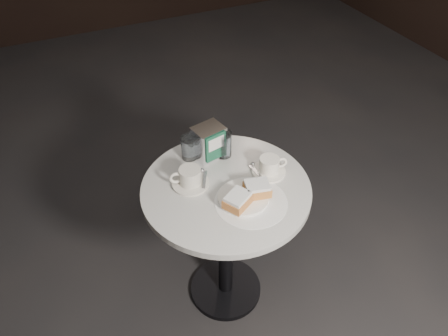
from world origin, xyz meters
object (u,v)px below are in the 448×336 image
at_px(cafe_table, 226,219).
at_px(coffee_cup_left, 190,178).
at_px(coffee_cup_right, 269,166).
at_px(water_glass_right, 223,144).
at_px(water_glass_left, 189,148).
at_px(beignet_plate, 246,196).
at_px(napkin_dispenser, 209,142).

height_order(cafe_table, coffee_cup_left, coffee_cup_left).
bearing_deg(coffee_cup_right, water_glass_right, 134.22).
distance_m(coffee_cup_right, water_glass_right, 0.23).
bearing_deg(coffee_cup_right, water_glass_left, 149.56).
relative_size(beignet_plate, water_glass_left, 2.20).
height_order(coffee_cup_right, water_glass_left, water_glass_left).
height_order(beignet_plate, napkin_dispenser, napkin_dispenser).
bearing_deg(beignet_plate, napkin_dispenser, 93.58).
bearing_deg(coffee_cup_left, beignet_plate, -35.04).
bearing_deg(cafe_table, coffee_cup_right, 1.09).
relative_size(cafe_table, napkin_dispenser, 5.01).
relative_size(cafe_table, beignet_plate, 3.08).
distance_m(coffee_cup_right, water_glass_left, 0.36).
distance_m(cafe_table, water_glass_right, 0.33).
distance_m(beignet_plate, water_glass_right, 0.30).
bearing_deg(cafe_table, napkin_dispenser, 85.57).
xyz_separation_m(coffee_cup_right, water_glass_right, (-0.13, 0.19, 0.03)).
bearing_deg(coffee_cup_right, napkin_dispenser, 141.90).
distance_m(coffee_cup_left, napkin_dispenser, 0.20).
bearing_deg(cafe_table, coffee_cup_left, 149.57).
bearing_deg(beignet_plate, water_glass_left, 106.96).
relative_size(beignet_plate, coffee_cup_left, 1.32).
xyz_separation_m(coffee_cup_left, napkin_dispenser, (0.14, 0.14, 0.04)).
distance_m(water_glass_left, water_glass_right, 0.15).
distance_m(beignet_plate, napkin_dispenser, 0.32).
relative_size(water_glass_left, water_glass_right, 0.91).
bearing_deg(water_glass_left, coffee_cup_left, -110.48).
distance_m(beignet_plate, coffee_cup_right, 0.20).
bearing_deg(water_glass_right, coffee_cup_right, -56.13).
xyz_separation_m(beignet_plate, water_glass_left, (-0.10, 0.34, 0.03)).
bearing_deg(water_glass_right, coffee_cup_left, -149.80).
distance_m(cafe_table, beignet_plate, 0.25).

